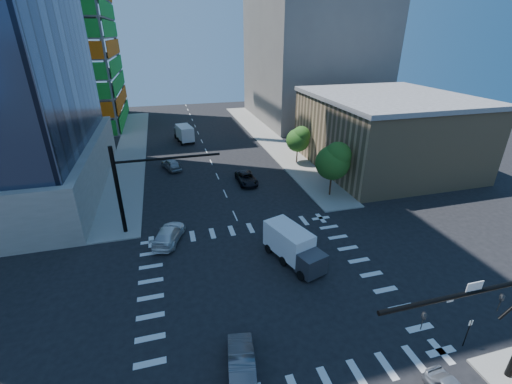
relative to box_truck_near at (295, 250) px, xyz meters
name	(u,v)px	position (x,y,z in m)	size (l,w,h in m)	color
ground	(266,285)	(-3.32, -2.30, -1.34)	(160.00, 160.00, 0.00)	black
road_markings	(266,285)	(-3.32, -2.30, -1.33)	(20.00, 20.00, 0.01)	silver
sidewalk_ne	(268,139)	(9.18, 37.70, -1.26)	(5.00, 60.00, 0.15)	gray
sidewalk_nw	(131,149)	(-15.82, 37.70, -1.26)	(5.00, 60.00, 0.15)	gray
commercial_building	(385,131)	(21.68, 19.70, 3.98)	(20.50, 22.50, 10.60)	#9E845C
bg_building_ne	(312,55)	(23.68, 52.70, 12.66)	(24.00, 30.00, 28.00)	slate
signal_mast_nw	(133,182)	(-13.32, 9.20, 4.16)	(10.20, 0.40, 9.00)	black
tree_south	(334,160)	(9.31, 11.61, 3.35)	(4.16, 4.16, 6.82)	#382316
tree_north	(299,139)	(9.61, 23.61, 2.65)	(3.54, 3.52, 5.78)	#382316
no_parking_sign	(468,330)	(7.38, -11.30, 0.04)	(0.30, 0.06, 2.20)	black
car_nb_far	(246,178)	(0.10, 18.27, -0.64)	(2.32, 5.03, 1.40)	black
car_sb_near	(169,234)	(-10.58, 6.44, -0.57)	(2.15, 5.29, 1.54)	white
car_sb_mid	(171,164)	(-9.45, 26.22, -0.55)	(1.87, 4.64, 1.58)	gray
car_sb_cross	(241,362)	(-6.96, -9.27, -0.60)	(1.56, 4.46, 1.47)	#535359
box_truck_near	(295,250)	(0.00, 0.00, 0.00)	(4.12, 6.24, 3.02)	black
box_truck_far	(184,134)	(-6.48, 40.68, 0.02)	(3.48, 6.20, 3.07)	black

